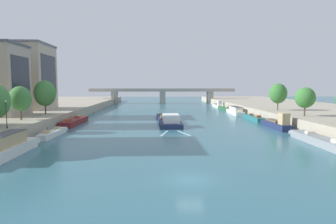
{
  "coord_description": "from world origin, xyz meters",
  "views": [
    {
      "loc": [
        -3.16,
        -25.55,
        8.78
      ],
      "look_at": [
        0.0,
        49.7,
        1.74
      ],
      "focal_mm": 30.16,
      "sensor_mm": 36.0,
      "label": 1
    }
  ],
  "objects": [
    {
      "name": "ground_plane",
      "position": [
        0.0,
        0.0,
        0.0
      ],
      "size": [
        400.0,
        400.0,
        0.0
      ],
      "primitive_type": "plane",
      "color": "#336675"
    },
    {
      "name": "quay_left",
      "position": [
        -41.68,
        55.0,
        1.25
      ],
      "size": [
        36.0,
        170.0,
        2.5
      ],
      "primitive_type": "cube",
      "color": "#A89E89",
      "rests_on": "ground"
    },
    {
      "name": "quay_right",
      "position": [
        41.68,
        55.0,
        1.25
      ],
      "size": [
        36.0,
        170.0,
        2.5
      ],
      "primitive_type": "cube",
      "color": "#A89E89",
      "rests_on": "ground"
    },
    {
      "name": "barge_midriver",
      "position": [
        -0.33,
        40.84,
        0.82
      ],
      "size": [
        5.47,
        24.31,
        2.73
      ],
      "color": "#1E284C",
      "rests_on": "ground"
    },
    {
      "name": "wake_behind_barge",
      "position": [
        0.13,
        25.97,
        0.01
      ],
      "size": [
        5.6,
        6.0,
        0.03
      ],
      "color": "#A5D1DB",
      "rests_on": "ground"
    },
    {
      "name": "moored_boat_left_downstream",
      "position": [
        -21.68,
        9.29,
        1.24
      ],
      "size": [
        2.58,
        13.88,
        2.97
      ],
      "color": "silver",
      "rests_on": "ground"
    },
    {
      "name": "moored_boat_left_gap_after",
      "position": [
        -21.21,
        24.0,
        0.52
      ],
      "size": [
        1.9,
        10.33,
        2.07
      ],
      "color": "silver",
      "rests_on": "ground"
    },
    {
      "name": "moored_boat_left_upstream",
      "position": [
        -21.85,
        39.3,
        0.65
      ],
      "size": [
        2.88,
        14.59,
        2.34
      ],
      "color": "maroon",
      "rests_on": "ground"
    },
    {
      "name": "moored_boat_right_upstream",
      "position": [
        21.26,
        14.93,
        0.61
      ],
      "size": [
        2.78,
        15.45,
        2.27
      ],
      "color": "gray",
      "rests_on": "ground"
    },
    {
      "name": "moored_boat_right_end",
      "position": [
        21.53,
        30.75,
        1.04
      ],
      "size": [
        2.09,
        11.4,
        3.53
      ],
      "color": "#1E284C",
      "rests_on": "ground"
    },
    {
      "name": "moored_boat_right_lone",
      "position": [
        21.86,
        45.39,
        0.56
      ],
      "size": [
        2.26,
        12.39,
        2.15
      ],
      "color": "#23666B",
      "rests_on": "ground"
    },
    {
      "name": "moored_boat_right_far",
      "position": [
        21.39,
        60.63,
        1.01
      ],
      "size": [
        3.15,
        14.09,
        2.4
      ],
      "color": "silver",
      "rests_on": "ground"
    },
    {
      "name": "moored_boat_right_second",
      "position": [
        21.83,
        75.44,
        0.59
      ],
      "size": [
        2.41,
        11.56,
        2.22
      ],
      "color": "#235633",
      "rests_on": "ground"
    },
    {
      "name": "moored_boat_right_near",
      "position": [
        21.97,
        88.12,
        0.85
      ],
      "size": [
        2.08,
        11.53,
        2.91
      ],
      "color": "silver",
      "rests_on": "ground"
    },
    {
      "name": "tree_left_past_mid",
      "position": [
        -27.94,
        26.92,
        6.42
      ],
      "size": [
        3.84,
        3.84,
        6.2
      ],
      "color": "brown",
      "rests_on": "quay_left"
    },
    {
      "name": "tree_left_midway",
      "position": [
        -27.67,
        37.73,
        7.11
      ],
      "size": [
        4.61,
        4.61,
        7.45
      ],
      "color": "brown",
      "rests_on": "quay_left"
    },
    {
      "name": "tree_right_distant",
      "position": [
        27.63,
        31.46,
        6.31
      ],
      "size": [
        4.02,
        4.02,
        5.95
      ],
      "color": "brown",
      "rests_on": "quay_right"
    },
    {
      "name": "tree_right_past_mid",
      "position": [
        28.09,
        45.51,
        6.8
      ],
      "size": [
        4.4,
        4.4,
        6.87
      ],
      "color": "brown",
      "rests_on": "quay_right"
    },
    {
      "name": "lamppost_left_bank",
      "position": [
        -25.22,
        16.67,
        4.79
      ],
      "size": [
        0.28,
        0.28,
        4.15
      ],
      "color": "black",
      "rests_on": "quay_left"
    },
    {
      "name": "building_left_tall",
      "position": [
        -38.71,
        51.81,
        11.23
      ],
      "size": [
        14.08,
        13.22,
        17.43
      ],
      "color": "#B2A38E",
      "rests_on": "quay_left"
    },
    {
      "name": "bridge_far",
      "position": [
        0.0,
        114.19,
        4.84
      ],
      "size": [
        71.36,
        4.4,
        7.4
      ],
      "color": "#9E998E",
      "rests_on": "ground"
    }
  ]
}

